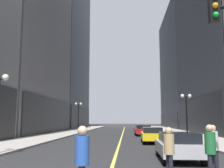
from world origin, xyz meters
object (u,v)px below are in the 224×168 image
at_px(pedestrian_in_green_parka, 210,148).
at_px(pedestrian_in_blue_hoodie, 82,157).
at_px(street_lamp_left_far, 78,111).
at_px(street_lamp_right_mid, 186,106).
at_px(car_silver, 178,145).
at_px(pedestrian_in_white_shirt, 213,145).
at_px(car_yellow, 152,134).
at_px(pedestrian_in_tan_trench, 169,149).
at_px(car_red, 143,130).

distance_m(pedestrian_in_green_parka, pedestrian_in_blue_hoodie, 4.32).
relative_size(pedestrian_in_blue_hoodie, street_lamp_left_far, 0.40).
distance_m(pedestrian_in_green_parka, street_lamp_right_mid, 17.80).
height_order(car_silver, pedestrian_in_green_parka, pedestrian_in_green_parka).
height_order(pedestrian_in_blue_hoodie, street_lamp_left_far, street_lamp_left_far).
bearing_deg(car_silver, pedestrian_in_white_shirt, -78.52).
relative_size(car_yellow, street_lamp_left_far, 0.99).
distance_m(pedestrian_in_blue_hoodie, pedestrian_in_tan_trench, 3.48).
distance_m(car_red, pedestrian_in_tan_trench, 24.47).
relative_size(pedestrian_in_white_shirt, pedestrian_in_tan_trench, 1.03).
bearing_deg(pedestrian_in_white_shirt, street_lamp_right_mid, 80.59).
distance_m(pedestrian_in_blue_hoodie, street_lamp_right_mid, 20.91).
xyz_separation_m(car_yellow, pedestrian_in_white_shirt, (1.01, -12.78, 0.30)).
bearing_deg(car_red, pedestrian_in_white_shirt, -87.19).
height_order(car_silver, car_yellow, same).
xyz_separation_m(car_red, pedestrian_in_blue_hoodie, (-3.02, -26.95, 0.32)).
bearing_deg(pedestrian_in_green_parka, pedestrian_in_white_shirt, 68.59).
bearing_deg(car_yellow, pedestrian_in_white_shirt, -85.48).
bearing_deg(pedestrian_in_tan_trench, car_red, 88.61).
height_order(car_red, street_lamp_right_mid, street_lamp_right_mid).
bearing_deg(pedestrian_in_white_shirt, street_lamp_left_far, 109.79).
distance_m(car_silver, car_yellow, 9.60).
height_order(pedestrian_in_green_parka, pedestrian_in_white_shirt, pedestrian_in_green_parka).
relative_size(car_yellow, pedestrian_in_green_parka, 2.47).
relative_size(car_red, pedestrian_in_green_parka, 2.52).
distance_m(car_yellow, pedestrian_in_white_shirt, 12.83).
bearing_deg(street_lamp_left_far, pedestrian_in_tan_trench, -73.96).
xyz_separation_m(car_red, street_lamp_left_far, (-8.98, 4.72, 2.54)).
height_order(pedestrian_in_tan_trench, street_lamp_left_far, street_lamp_left_far).
relative_size(pedestrian_in_green_parka, pedestrian_in_tan_trench, 1.05).
distance_m(pedestrian_in_green_parka, street_lamp_left_far, 31.02).
bearing_deg(street_lamp_right_mid, pedestrian_in_tan_trench, -104.43).
bearing_deg(street_lamp_right_mid, car_silver, -104.40).
distance_m(pedestrian_in_white_shirt, pedestrian_in_tan_trench, 2.02).
bearing_deg(car_silver, pedestrian_in_green_parka, -87.98).
distance_m(car_red, street_lamp_left_far, 10.46).
xyz_separation_m(car_red, street_lamp_right_mid, (3.82, -7.31, 2.54)).
distance_m(car_yellow, pedestrian_in_green_parka, 14.05).
xyz_separation_m(pedestrian_in_white_shirt, pedestrian_in_blue_hoodie, (-4.17, -3.52, 0.03)).
xyz_separation_m(car_silver, car_red, (-0.50, 20.24, 0.00)).
height_order(pedestrian_in_white_shirt, pedestrian_in_tan_trench, pedestrian_in_white_shirt).
relative_size(car_yellow, pedestrian_in_blue_hoodie, 2.46).
bearing_deg(pedestrian_in_blue_hoodie, street_lamp_left_far, 100.65).
distance_m(pedestrian_in_white_shirt, pedestrian_in_blue_hoodie, 5.46).
bearing_deg(street_lamp_left_far, street_lamp_right_mid, -43.23).
height_order(car_red, pedestrian_in_blue_hoodie, pedestrian_in_blue_hoodie).
bearing_deg(street_lamp_left_far, pedestrian_in_blue_hoodie, -79.35).
xyz_separation_m(car_yellow, pedestrian_in_green_parka, (0.52, -14.04, 0.32)).
relative_size(car_silver, car_red, 0.91).
bearing_deg(street_lamp_right_mid, car_red, 117.59).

